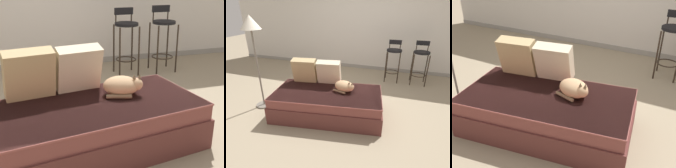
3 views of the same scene
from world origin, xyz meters
The scene contains 7 objects.
ground_plane centered at (0.00, 0.00, 0.00)m, with size 16.00×16.00×0.00m, color gray.
wall_baseboard_trim centered at (0.00, 2.20, 0.04)m, with size 8.00×0.02×0.09m, color gray.
couch centered at (0.00, -0.40, 0.21)m, with size 1.87×1.16×0.42m.
throw_pillow_corner centered at (-0.53, -0.13, 0.64)m, with size 0.45×0.30×0.44m.
throw_pillow_middle centered at (-0.10, -0.06, 0.64)m, with size 0.44×0.31×0.43m.
cat centered at (0.25, -0.28, 0.51)m, with size 0.37×0.32×0.20m.
bar_stool_near_window centered at (0.91, 1.51, 0.59)m, with size 0.34×0.34×0.96m.
Camera 3 is at (1.23, -2.32, 1.79)m, focal length 42.00 mm.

